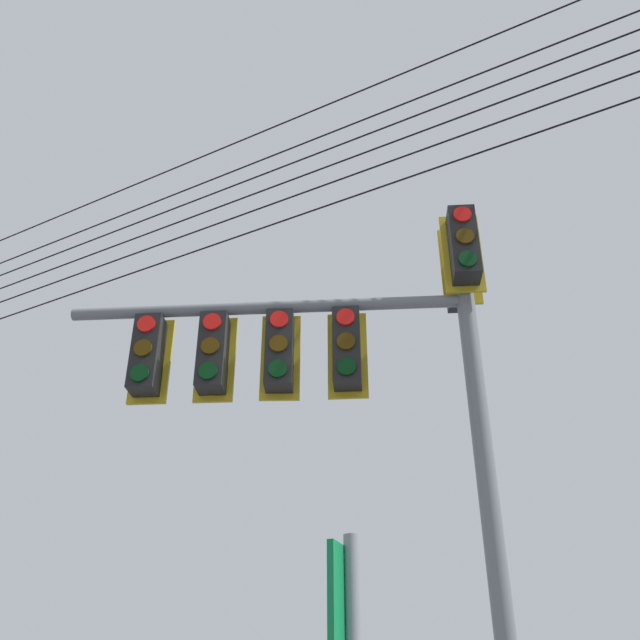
{
  "coord_description": "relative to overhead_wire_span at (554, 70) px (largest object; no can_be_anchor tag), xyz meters",
  "views": [
    {
      "loc": [
        0.12,
        -7.79,
        2.15
      ],
      "look_at": [
        -1.96,
        -1.25,
        6.01
      ],
      "focal_mm": 39.53,
      "sensor_mm": 36.0,
      "label": 1
    }
  ],
  "objects": [
    {
      "name": "overhead_wire_span",
      "position": [
        0.0,
        0.0,
        0.0
      ],
      "size": [
        31.11,
        6.19,
        1.96
      ],
      "color": "black"
    },
    {
      "name": "signal_mast_assembly",
      "position": [
        -2.61,
        -0.0,
        -3.79
      ],
      "size": [
        4.64,
        1.62,
        7.26
      ],
      "color": "slate",
      "rests_on": "ground"
    }
  ]
}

